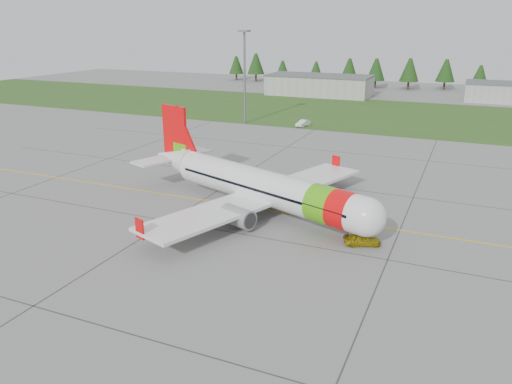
% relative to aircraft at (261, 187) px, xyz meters
% --- Properties ---
extents(ground, '(320.00, 320.00, 0.00)m').
position_rel_aircraft_xyz_m(ground, '(6.48, -7.15, -3.22)').
color(ground, gray).
rests_on(ground, ground).
extents(aircraft, '(35.41, 33.63, 11.15)m').
position_rel_aircraft_xyz_m(aircraft, '(0.00, 0.00, 0.00)').
color(aircraft, white).
rests_on(aircraft, ground).
extents(follow_me_car, '(1.75, 1.87, 3.72)m').
position_rel_aircraft_xyz_m(follow_me_car, '(13.46, -4.75, -1.36)').
color(follow_me_car, yellow).
rests_on(follow_me_car, ground).
extents(service_van, '(1.79, 1.73, 4.33)m').
position_rel_aircraft_xyz_m(service_van, '(-12.07, 52.62, -1.05)').
color(service_van, silver).
rests_on(service_van, ground).
extents(grass_strip, '(320.00, 50.00, 0.03)m').
position_rel_aircraft_xyz_m(grass_strip, '(6.48, 74.85, -3.20)').
color(grass_strip, '#30561E').
rests_on(grass_strip, ground).
extents(taxi_guideline, '(120.00, 0.25, 0.02)m').
position_rel_aircraft_xyz_m(taxi_guideline, '(6.48, 0.85, -3.20)').
color(taxi_guideline, gold).
rests_on(taxi_guideline, ground).
extents(hangar_west, '(32.00, 14.00, 6.00)m').
position_rel_aircraft_xyz_m(hangar_west, '(-23.52, 102.85, -0.22)').
color(hangar_west, '#A8A8A3').
rests_on(hangar_west, ground).
extents(hangar_east, '(24.00, 12.00, 5.20)m').
position_rel_aircraft_xyz_m(hangar_east, '(31.48, 110.85, -0.62)').
color(hangar_east, '#A8A8A3').
rests_on(hangar_east, ground).
extents(floodlight_mast, '(0.50, 0.50, 20.00)m').
position_rel_aircraft_xyz_m(floodlight_mast, '(-25.52, 50.85, 6.78)').
color(floodlight_mast, slate).
rests_on(floodlight_mast, ground).
extents(treeline, '(160.00, 8.00, 10.00)m').
position_rel_aircraft_xyz_m(treeline, '(6.48, 130.85, 1.78)').
color(treeline, '#1C3F14').
rests_on(treeline, ground).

